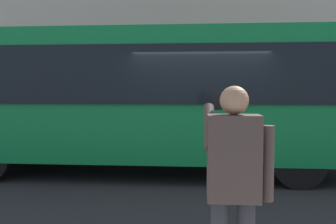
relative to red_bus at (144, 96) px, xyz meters
name	(u,v)px	position (x,y,z in m)	size (l,w,h in m)	color
ground_plane	(200,177)	(-1.21, 0.44, -1.68)	(60.00, 60.00, 0.00)	#232326
red_bus	(144,96)	(0.00, 0.00, 0.00)	(9.05, 2.54, 3.08)	#0F7238
pedestrian_photographer	(234,178)	(-1.42, 4.97, -0.54)	(0.53, 0.52, 1.70)	#2D2D33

